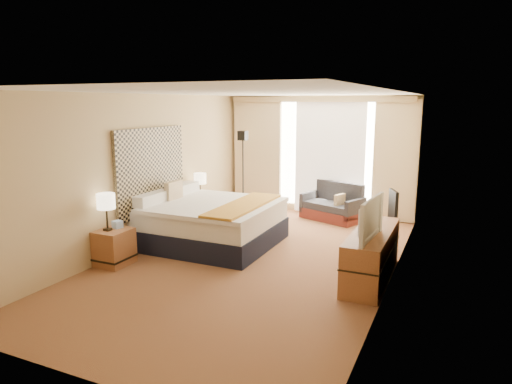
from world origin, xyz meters
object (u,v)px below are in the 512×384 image
at_px(media_dresser, 371,255).
at_px(floor_lamp, 243,157).
at_px(desk_chair, 384,225).
at_px(bed, 210,222).
at_px(television, 364,218).
at_px(lamp_left, 106,202).
at_px(lamp_right, 200,179).
at_px(nightstand_right, 200,212).
at_px(loveseat, 333,207).
at_px(nightstand_left, 114,247).

relative_size(media_dresser, floor_lamp, 0.96).
bearing_deg(desk_chair, bed, 171.70).
distance_m(media_dresser, desk_chair, 1.25).
bearing_deg(television, bed, 77.27).
bearing_deg(lamp_left, lamp_right, 88.44).
xyz_separation_m(floor_lamp, lamp_left, (-0.62, -3.41, -0.33)).
relative_size(nightstand_right, loveseat, 0.39).
bearing_deg(media_dresser, desk_chair, 91.29).
relative_size(nightstand_left, lamp_left, 0.96).
xyz_separation_m(desk_chair, lamp_right, (-3.65, 0.22, 0.48)).
bearing_deg(nightstand_right, bed, -49.88).
height_order(nightstand_left, bed, bed).
distance_m(lamp_left, television, 3.77).
bearing_deg(television, lamp_right, 67.40).
bearing_deg(bed, desk_chair, 14.81).
distance_m(bed, lamp_right, 1.38).
relative_size(lamp_left, television, 0.60).
bearing_deg(loveseat, lamp_right, -124.96).
relative_size(desk_chair, lamp_left, 1.84).
relative_size(floor_lamp, lamp_right, 3.60).
bearing_deg(loveseat, desk_chair, -32.27).
bearing_deg(nightstand_right, loveseat, 34.10).
xyz_separation_m(loveseat, television, (1.31, -3.43, 0.72)).
bearing_deg(desk_chair, nightstand_left, -171.07).
bearing_deg(nightstand_left, floor_lamp, 80.35).
relative_size(bed, loveseat, 1.55).
bearing_deg(floor_lamp, lamp_left, -100.29).
xyz_separation_m(loveseat, lamp_left, (-2.39, -4.14, 0.73)).
height_order(nightstand_right, television, television).
bearing_deg(nightstand_right, floor_lamp, 56.16).
bearing_deg(nightstand_right, nightstand_left, -90.00).
relative_size(loveseat, floor_lamp, 0.75).
bearing_deg(bed, lamp_left, -118.18).
bearing_deg(lamp_left, bed, 61.82).
relative_size(media_dresser, lamp_left, 3.15).
distance_m(lamp_right, television, 4.08).
distance_m(nightstand_left, lamp_right, 2.61).
distance_m(nightstand_left, floor_lamp, 3.56).
relative_size(media_dresser, lamp_right, 3.46).
bearing_deg(loveseat, bed, -100.05).
height_order(floor_lamp, lamp_left, floor_lamp).
relative_size(bed, desk_chair, 2.07).
relative_size(floor_lamp, television, 1.96).
relative_size(nightstand_right, lamp_right, 1.06).
bearing_deg(media_dresser, nightstand_left, -164.16).
distance_m(nightstand_right, television, 4.15).
bearing_deg(bed, media_dresser, -9.63).
height_order(media_dresser, loveseat, loveseat).
height_order(desk_chair, lamp_right, lamp_right).
relative_size(nightstand_left, media_dresser, 0.31).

